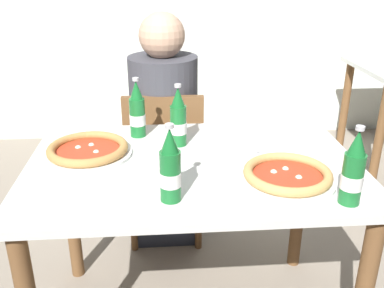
% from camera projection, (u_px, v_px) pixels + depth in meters
% --- Properties ---
extents(dining_table_main, '(1.20, 0.80, 0.75)m').
position_uv_depth(dining_table_main, '(193.00, 190.00, 1.62)').
color(dining_table_main, silver).
rests_on(dining_table_main, ground_plane).
extents(chair_behind_table, '(0.41, 0.41, 0.85)m').
position_uv_depth(chair_behind_table, '(165.00, 159.00, 2.23)').
color(chair_behind_table, brown).
rests_on(chair_behind_table, ground_plane).
extents(diner_seated, '(0.34, 0.34, 1.21)m').
position_uv_depth(diner_seated, '(165.00, 137.00, 2.24)').
color(diner_seated, '#2D3342').
rests_on(diner_seated, ground_plane).
extents(pizza_margherita_near, '(0.32, 0.32, 0.04)m').
position_uv_depth(pizza_margherita_near, '(287.00, 175.00, 1.43)').
color(pizza_margherita_near, white).
rests_on(pizza_margherita_near, dining_table_main).
extents(pizza_marinara_far, '(0.33, 0.33, 0.04)m').
position_uv_depth(pizza_marinara_far, '(88.00, 150.00, 1.62)').
color(pizza_marinara_far, white).
rests_on(pizza_marinara_far, dining_table_main).
extents(beer_bottle_left, '(0.07, 0.07, 0.25)m').
position_uv_depth(beer_bottle_left, '(137.00, 112.00, 1.77)').
color(beer_bottle_left, '#196B2D').
rests_on(beer_bottle_left, dining_table_main).
extents(beer_bottle_center, '(0.07, 0.07, 0.25)m').
position_uv_depth(beer_bottle_center, '(178.00, 120.00, 1.68)').
color(beer_bottle_center, '#196B2D').
rests_on(beer_bottle_center, dining_table_main).
extents(beer_bottle_right, '(0.07, 0.07, 0.25)m').
position_uv_depth(beer_bottle_right, '(170.00, 169.00, 1.29)').
color(beer_bottle_right, '#196B2D').
rests_on(beer_bottle_right, dining_table_main).
extents(beer_bottle_extra, '(0.07, 0.07, 0.25)m').
position_uv_depth(beer_bottle_extra, '(353.00, 172.00, 1.27)').
color(beer_bottle_extra, '#196B2D').
rests_on(beer_bottle_extra, dining_table_main).
extents(napkin_with_cutlery, '(0.23, 0.23, 0.01)m').
position_uv_depth(napkin_with_cutlery, '(239.00, 144.00, 1.72)').
color(napkin_with_cutlery, white).
rests_on(napkin_with_cutlery, dining_table_main).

